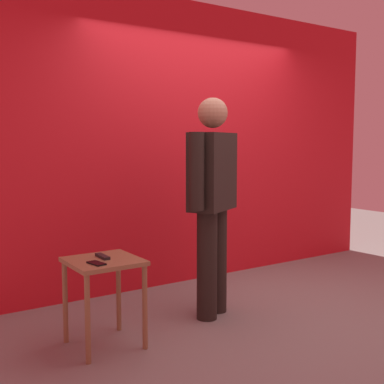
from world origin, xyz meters
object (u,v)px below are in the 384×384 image
cell_phone (96,263)px  tv_remote (103,256)px  standing_person (212,195)px  side_table (104,275)px

cell_phone → tv_remote: size_ratio=0.85×
cell_phone → tv_remote: tv_remote is taller
cell_phone → standing_person: bearing=0.6°
cell_phone → tv_remote: bearing=44.2°
standing_person → side_table: bearing=-175.2°
tv_remote → cell_phone: bearing=-126.1°
side_table → cell_phone: (-0.09, -0.10, 0.12)m
standing_person → tv_remote: 1.05m
standing_person → tv_remote: size_ratio=10.44×
tv_remote → side_table: bearing=-104.1°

